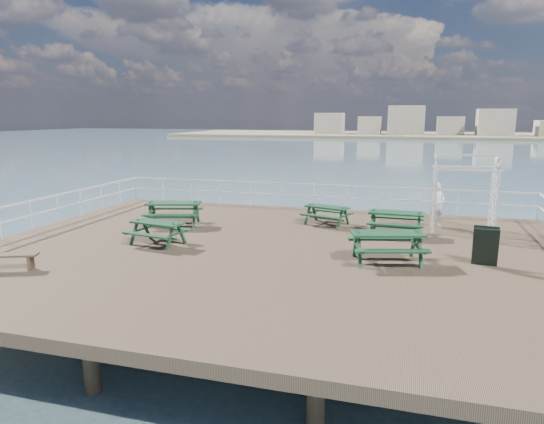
{
  "coord_description": "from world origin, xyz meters",
  "views": [
    {
      "loc": [
        4.01,
        -13.78,
        4.02
      ],
      "look_at": [
        -0.03,
        0.28,
        1.1
      ],
      "focal_mm": 32.0,
      "sensor_mm": 36.0,
      "label": 1
    }
  ],
  "objects_px": {
    "picnic_table_c": "(396,218)",
    "person": "(437,205)",
    "flat_bench_near": "(8,258)",
    "picnic_table_d": "(157,228)",
    "trellis_arbor": "(464,197)",
    "picnic_table_a": "(173,208)",
    "picnic_table_e": "(387,240)",
    "picnic_table_b": "(327,211)"
  },
  "relations": [
    {
      "from": "picnic_table_c",
      "to": "person",
      "type": "bearing_deg",
      "value": 51.03
    },
    {
      "from": "person",
      "to": "flat_bench_near",
      "type": "bearing_deg",
      "value": -179.12
    },
    {
      "from": "picnic_table_d",
      "to": "flat_bench_near",
      "type": "height_order",
      "value": "picnic_table_d"
    },
    {
      "from": "person",
      "to": "picnic_table_d",
      "type": "bearing_deg",
      "value": 173.85
    },
    {
      "from": "picnic_table_c",
      "to": "flat_bench_near",
      "type": "distance_m",
      "value": 11.9
    },
    {
      "from": "picnic_table_c",
      "to": "trellis_arbor",
      "type": "bearing_deg",
      "value": 30.31
    },
    {
      "from": "picnic_table_c",
      "to": "trellis_arbor",
      "type": "height_order",
      "value": "trellis_arbor"
    },
    {
      "from": "picnic_table_a",
      "to": "picnic_table_d",
      "type": "relative_size",
      "value": 1.22
    },
    {
      "from": "person",
      "to": "picnic_table_e",
      "type": "bearing_deg",
      "value": -143.49
    },
    {
      "from": "picnic_table_c",
      "to": "picnic_table_d",
      "type": "height_order",
      "value": "picnic_table_c"
    },
    {
      "from": "picnic_table_c",
      "to": "picnic_table_e",
      "type": "xyz_separation_m",
      "value": [
        -0.12,
        -3.37,
        0.05
      ]
    },
    {
      "from": "trellis_arbor",
      "to": "picnic_table_a",
      "type": "bearing_deg",
      "value": -170.76
    },
    {
      "from": "picnic_table_e",
      "to": "picnic_table_d",
      "type": "bearing_deg",
      "value": 165.01
    },
    {
      "from": "picnic_table_a",
      "to": "picnic_table_d",
      "type": "xyz_separation_m",
      "value": [
        0.83,
        -2.7,
        -0.09
      ]
    },
    {
      "from": "picnic_table_a",
      "to": "picnic_table_c",
      "type": "height_order",
      "value": "picnic_table_a"
    },
    {
      "from": "picnic_table_a",
      "to": "picnic_table_e",
      "type": "distance_m",
      "value": 8.35
    },
    {
      "from": "picnic_table_a",
      "to": "picnic_table_b",
      "type": "bearing_deg",
      "value": 0.85
    },
    {
      "from": "trellis_arbor",
      "to": "person",
      "type": "xyz_separation_m",
      "value": [
        -0.84,
        0.41,
        -0.38
      ]
    },
    {
      "from": "picnic_table_a",
      "to": "flat_bench_near",
      "type": "relative_size",
      "value": 1.53
    },
    {
      "from": "picnic_table_a",
      "to": "trellis_arbor",
      "type": "relative_size",
      "value": 0.86
    },
    {
      "from": "picnic_table_d",
      "to": "picnic_table_b",
      "type": "bearing_deg",
      "value": 52.78
    },
    {
      "from": "picnic_table_a",
      "to": "person",
      "type": "xyz_separation_m",
      "value": [
        9.44,
        2.34,
        0.2
      ]
    },
    {
      "from": "flat_bench_near",
      "to": "trellis_arbor",
      "type": "xyz_separation_m",
      "value": [
        11.94,
        8.08,
        0.88
      ]
    },
    {
      "from": "picnic_table_b",
      "to": "picnic_table_e",
      "type": "relative_size",
      "value": 0.83
    },
    {
      "from": "picnic_table_b",
      "to": "trellis_arbor",
      "type": "distance_m",
      "value": 4.83
    },
    {
      "from": "picnic_table_b",
      "to": "picnic_table_c",
      "type": "bearing_deg",
      "value": -1.97
    },
    {
      "from": "picnic_table_a",
      "to": "trellis_arbor",
      "type": "xyz_separation_m",
      "value": [
        10.27,
        1.94,
        0.58
      ]
    },
    {
      "from": "flat_bench_near",
      "to": "trellis_arbor",
      "type": "height_order",
      "value": "trellis_arbor"
    },
    {
      "from": "picnic_table_c",
      "to": "person",
      "type": "distance_m",
      "value": 2.15
    },
    {
      "from": "picnic_table_b",
      "to": "flat_bench_near",
      "type": "height_order",
      "value": "picnic_table_b"
    },
    {
      "from": "picnic_table_c",
      "to": "flat_bench_near",
      "type": "xyz_separation_m",
      "value": [
        -9.7,
        -6.87,
        -0.25
      ]
    },
    {
      "from": "picnic_table_a",
      "to": "picnic_table_e",
      "type": "xyz_separation_m",
      "value": [
        7.92,
        -2.64,
        -0.0
      ]
    },
    {
      "from": "picnic_table_b",
      "to": "person",
      "type": "distance_m",
      "value": 4.02
    },
    {
      "from": "picnic_table_d",
      "to": "trellis_arbor",
      "type": "distance_m",
      "value": 10.54
    },
    {
      "from": "picnic_table_d",
      "to": "flat_bench_near",
      "type": "distance_m",
      "value": 4.26
    },
    {
      "from": "flat_bench_near",
      "to": "person",
      "type": "relative_size",
      "value": 0.93
    },
    {
      "from": "picnic_table_a",
      "to": "picnic_table_e",
      "type": "height_order",
      "value": "same"
    },
    {
      "from": "flat_bench_near",
      "to": "trellis_arbor",
      "type": "bearing_deg",
      "value": 11.94
    },
    {
      "from": "picnic_table_b",
      "to": "picnic_table_e",
      "type": "bearing_deg",
      "value": -43.3
    },
    {
      "from": "picnic_table_a",
      "to": "flat_bench_near",
      "type": "bearing_deg",
      "value": -120.54
    },
    {
      "from": "picnic_table_a",
      "to": "picnic_table_d",
      "type": "distance_m",
      "value": 2.83
    },
    {
      "from": "picnic_table_d",
      "to": "trellis_arbor",
      "type": "xyz_separation_m",
      "value": [
        9.44,
        4.64,
        0.67
      ]
    }
  ]
}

